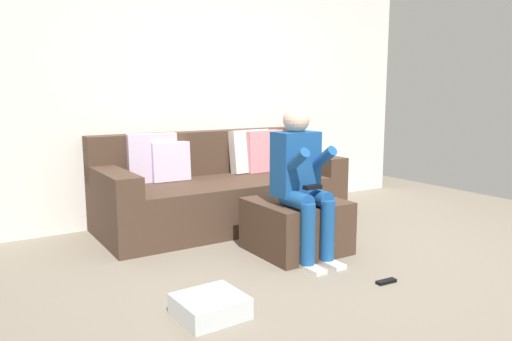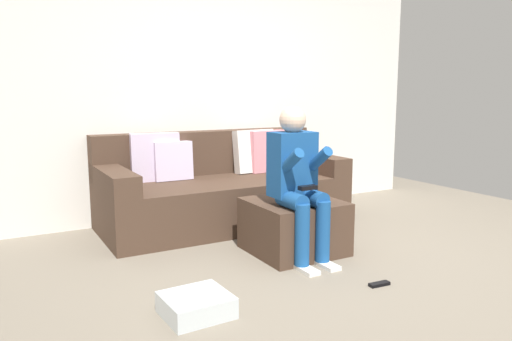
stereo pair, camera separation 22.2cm
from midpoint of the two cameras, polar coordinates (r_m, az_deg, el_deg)
The scene contains 7 objects.
ground_plane at distance 3.68m, azimuth 9.86°, elevation -11.31°, with size 6.45×6.45×0.00m, color slate.
wall_back at distance 5.23m, azimuth -5.82°, elevation 9.87°, with size 4.96×0.10×2.70m, color silver.
couch_sectional at distance 4.79m, azimuth -5.67°, elevation -2.26°, with size 2.34×1.00×0.90m.
ottoman at distance 3.97m, azimuth 3.14°, elevation -6.47°, with size 0.69×0.67×0.42m, color #473326.
person_seated at distance 3.70m, azimuth 3.65°, elevation -0.55°, with size 0.34×0.56×1.18m.
storage_bin at distance 2.93m, azimuth -7.64°, elevation -15.49°, with size 0.37×0.35×0.12m, color silver.
remote_near_ottoman at distance 3.47m, azimuth 13.19°, elevation -12.56°, with size 0.15×0.05×0.02m, color black.
Camera 1 is at (-2.43, -2.49, 1.28)m, focal length 34.18 mm.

